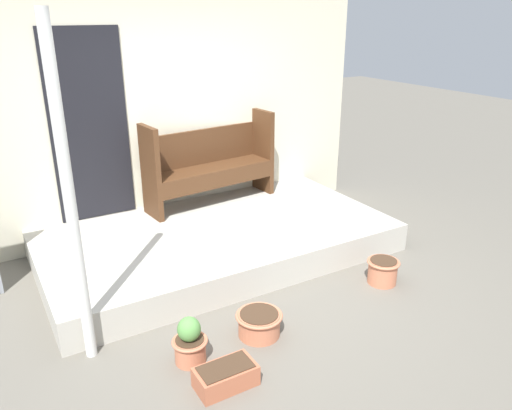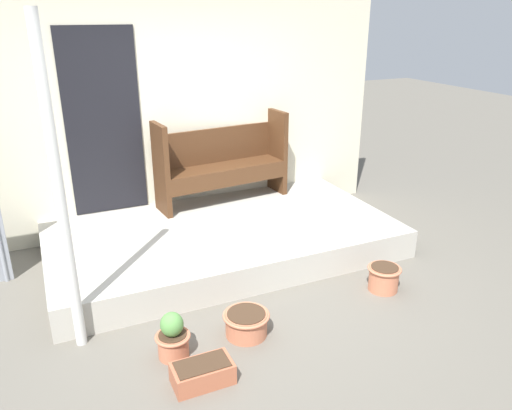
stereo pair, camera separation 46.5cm
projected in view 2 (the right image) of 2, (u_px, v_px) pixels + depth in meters
ground_plane at (244, 299)px, 4.54m from camera, size 24.00×24.00×0.00m
porch_slab at (224, 239)px, 5.37m from camera, size 3.60×1.93×0.30m
house_wall at (187, 116)px, 5.77m from camera, size 4.80×0.08×2.60m
support_post at (60, 196)px, 3.48m from camera, size 0.08×0.08×2.47m
bench at (221, 160)px, 5.86m from camera, size 1.60×0.56×1.02m
flower_pot_left at (173, 338)px, 3.73m from camera, size 0.27×0.27×0.38m
flower_pot_middle at (246, 323)px, 4.00m from camera, size 0.38×0.38×0.20m
flower_pot_right at (384, 277)px, 4.64m from camera, size 0.31×0.31×0.24m
planter_box_rect at (203, 373)px, 3.49m from camera, size 0.42×0.24×0.16m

